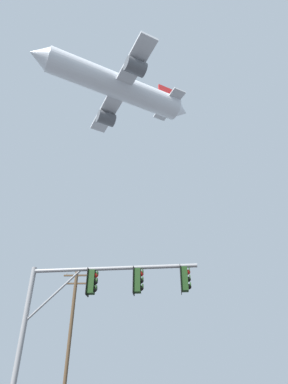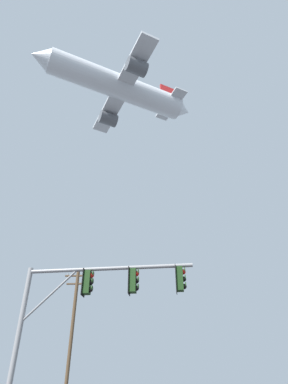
% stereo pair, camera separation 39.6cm
% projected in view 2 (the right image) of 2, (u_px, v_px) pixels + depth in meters
% --- Properties ---
extents(signal_pole_near, '(6.63, 0.76, 5.96)m').
position_uv_depth(signal_pole_near, '(91.00, 299.00, 12.50)').
color(signal_pole_near, gray).
rests_on(signal_pole_near, ground).
extents(utility_pole, '(2.20, 0.28, 10.91)m').
position_uv_depth(utility_pole, '(72.00, 334.00, 26.02)').
color(utility_pole, brown).
rests_on(utility_pole, ground).
extents(airplane, '(26.47, 20.44, 7.73)m').
position_uv_depth(airplane, '(118.00, 87.00, 55.27)').
color(airplane, white).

